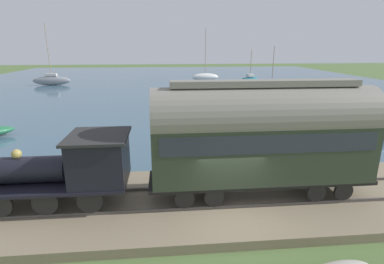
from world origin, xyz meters
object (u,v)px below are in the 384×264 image
steam_locomotive (69,165)px  rowboat_mid_harbor (298,137)px  sailboat_teal (250,80)px  sailboat_gray (52,80)px  sailboat_navy (380,130)px  rowboat_near_shore (189,128)px  rowboat_far_out (223,144)px  rowboat_off_pier (176,143)px  passenger_coach (262,133)px  sailboat_blue (272,86)px  sailboat_white (205,77)px

steam_locomotive → rowboat_mid_harbor: steam_locomotive is taller
sailboat_teal → sailboat_gray: sailboat_gray is taller
sailboat_navy → rowboat_near_shore: size_ratio=3.97×
sailboat_gray → rowboat_far_out: size_ratio=3.29×
sailboat_gray → rowboat_off_pier: size_ratio=4.23×
passenger_coach → rowboat_off_pier: 8.88m
passenger_coach → rowboat_far_out: (7.24, 0.09, -2.82)m
sailboat_blue → rowboat_mid_harbor: (-22.43, 6.12, -0.55)m
rowboat_off_pier → rowboat_far_out: bearing=-108.3°
sailboat_navy → rowboat_off_pier: 14.74m
sailboat_blue → sailboat_navy: bearing=-150.6°
rowboat_far_out → rowboat_off_pier: bearing=64.7°
rowboat_mid_harbor → sailboat_blue: bearing=-50.0°
passenger_coach → sailboat_blue: size_ratio=1.42×
sailboat_navy → rowboat_near_shore: 13.92m
sailboat_teal → rowboat_mid_harbor: bearing=158.1°
passenger_coach → sailboat_gray: (41.45, 22.49, -2.25)m
rowboat_near_shore → passenger_coach: bearing=133.1°
passenger_coach → sailboat_navy: (8.29, -11.59, -2.48)m
sailboat_teal → sailboat_navy: 31.06m
rowboat_near_shore → rowboat_mid_harbor: 8.08m
sailboat_teal → sailboat_blue: bearing=172.8°
sailboat_white → rowboat_far_out: 38.83m
sailboat_white → rowboat_off_pier: 38.71m
rowboat_mid_harbor → rowboat_far_out: bearing=66.9°
sailboat_navy → rowboat_off_pier: bearing=64.6°
sailboat_teal → rowboat_off_pier: bearing=143.9°
steam_locomotive → sailboat_blue: 36.33m
sailboat_navy → rowboat_mid_harbor: size_ratio=4.07×
rowboat_near_shore → sailboat_blue: bearing=-91.8°
steam_locomotive → rowboat_far_out: size_ratio=2.10×
passenger_coach → sailboat_teal: 40.89m
steam_locomotive → rowboat_near_shore: size_ratio=2.88×
sailboat_gray → rowboat_near_shore: sailboat_gray is taller
sailboat_navy → rowboat_far_out: sailboat_navy is taller
passenger_coach → rowboat_off_pier: size_ratio=3.85×
sailboat_gray → rowboat_off_pier: (-33.64, -19.35, -0.59)m
rowboat_off_pier → sailboat_blue: bearing=-40.5°
rowboat_mid_harbor → sailboat_teal: bearing=-44.6°
rowboat_mid_harbor → steam_locomotive: bearing=88.0°
rowboat_mid_harbor → sailboat_gray: bearing=5.6°
rowboat_mid_harbor → rowboat_off_pier: size_ratio=0.91×
passenger_coach → sailboat_white: sailboat_white is taller
sailboat_white → rowboat_near_shore: sailboat_white is taller
sailboat_white → rowboat_off_pier: sailboat_white is taller
passenger_coach → sailboat_gray: 47.22m
steam_locomotive → rowboat_near_shore: (11.41, -5.57, -1.76)m
sailboat_teal → steam_locomotive: bearing=142.8°
sailboat_gray → sailboat_blue: bearing=-107.3°
rowboat_off_pier → rowboat_far_out: 3.10m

